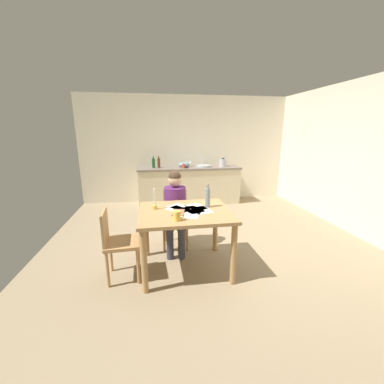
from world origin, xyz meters
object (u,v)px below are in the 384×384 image
wine_bottle_on_table (208,197)px  wine_glass_by_kettle (186,162)px  coffee_mug (177,216)px  mixing_bowl (184,165)px  bottle_oil (153,163)px  person_seated (175,206)px  wine_glass_near_sink (190,162)px  book_magazine (178,213)px  bottle_vinegar (159,163)px  dining_table (185,220)px  chair_at_table (175,215)px  teacup_on_counter (184,166)px  candlestick (155,203)px  stovetop_kettle (223,162)px  chair_side_empty (117,241)px  sink_unit (204,166)px

wine_bottle_on_table → wine_glass_by_kettle: (0.13, 2.98, 0.09)m
coffee_mug → mixing_bowl: 3.32m
bottle_oil → wine_glass_by_kettle: bearing=8.1°
person_seated → wine_glass_near_sink: size_ratio=7.76×
book_magazine → bottle_vinegar: bearing=104.9°
dining_table → wine_glass_by_kettle: (0.44, 3.09, 0.34)m
chair_at_table → teacup_on_counter: (0.39, 2.07, 0.47)m
dining_table → mixing_bowl: mixing_bowl is taller
wine_glass_near_sink → coffee_mug: bearing=-101.0°
chair_at_table → coffee_mug: bearing=-93.6°
chair_at_table → book_magazine: chair_at_table is taller
candlestick → wine_glass_by_kettle: 3.08m
chair_at_table → stovetop_kettle: bearing=57.8°
bottle_oil → book_magazine: bearing=-84.9°
dining_table → bottle_oil: 3.02m
coffee_mug → teacup_on_counter: teacup_on_counter is taller
stovetop_kettle → bottle_vinegar: bearing=179.0°
chair_at_table → stovetop_kettle: size_ratio=3.92×
chair_at_table → teacup_on_counter: teacup_on_counter is taller
dining_table → mixing_bowl: size_ratio=4.23×
bottle_oil → person_seated: bearing=-83.0°
stovetop_kettle → teacup_on_counter: stovetop_kettle is taller
person_seated → stovetop_kettle: person_seated is taller
book_magazine → wine_bottle_on_table: (0.40, 0.18, 0.12)m
bottle_oil → stovetop_kettle: bearing=-1.2°
candlestick → wine_bottle_on_table: 0.68m
book_magazine → mixing_bowl: size_ratio=0.81×
chair_side_empty → wine_glass_near_sink: (1.36, 3.18, 0.52)m
teacup_on_counter → bottle_oil: bearing=165.2°
mixing_bowl → wine_bottle_on_table: bearing=-91.1°
chair_side_empty → teacup_on_counter: size_ratio=7.73×
wine_bottle_on_table → bottle_vinegar: bottle_vinegar is taller
mixing_bowl → teacup_on_counter: 0.18m
teacup_on_counter → mixing_bowl: bearing=80.2°
wine_bottle_on_table → wine_glass_by_kettle: 2.99m
chair_side_empty → chair_at_table: bearing=46.6°
bottle_vinegar → wine_bottle_on_table: bearing=-79.1°
bottle_vinegar → dining_table: bearing=-85.4°
person_seated → chair_side_empty: bearing=-138.7°
teacup_on_counter → coffee_mug: bearing=-98.4°
person_seated → teacup_on_counter: bearing=79.6°
chair_side_empty → mixing_bowl: size_ratio=3.25×
sink_unit → wine_glass_near_sink: sink_unit is taller
candlestick → teacup_on_counter: bearing=75.2°
candlestick → bottle_oil: 2.85m
chair_at_table → candlestick: 0.77m
dining_table → mixing_bowl: (0.36, 2.97, 0.29)m
chair_at_table → sink_unit: 2.44m
candlestick → chair_side_empty: bearing=-154.7°
dining_table → wine_bottle_on_table: (0.31, 0.11, 0.25)m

